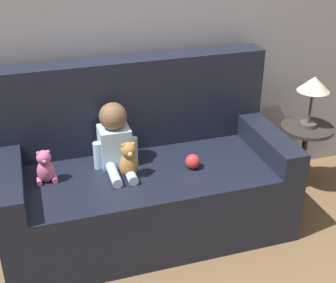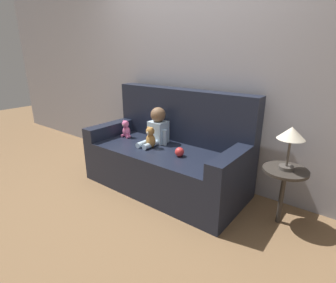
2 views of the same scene
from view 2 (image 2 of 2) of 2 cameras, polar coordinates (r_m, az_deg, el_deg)
ground_plane at (r=3.04m, az=-0.70°, el=-9.77°), size 12.00×12.00×0.00m
wall_back at (r=3.07m, az=5.24°, el=15.90°), size 8.00×0.05×2.60m
couch at (r=2.93m, az=0.08°, el=-3.07°), size 1.77×0.83×1.07m
person_baby at (r=2.95m, az=-2.39°, el=2.97°), size 0.28×0.38×0.41m
teddy_bear_brown at (r=2.82m, az=-3.82°, el=0.91°), size 0.11×0.11×0.23m
plush_toy_side at (r=3.20m, az=-9.11°, el=2.63°), size 0.12×0.10×0.21m
toy_ball at (r=2.59m, az=2.51°, el=-2.28°), size 0.09×0.09×0.09m
side_table at (r=2.38m, az=24.71°, el=-2.48°), size 0.37×0.37×0.89m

